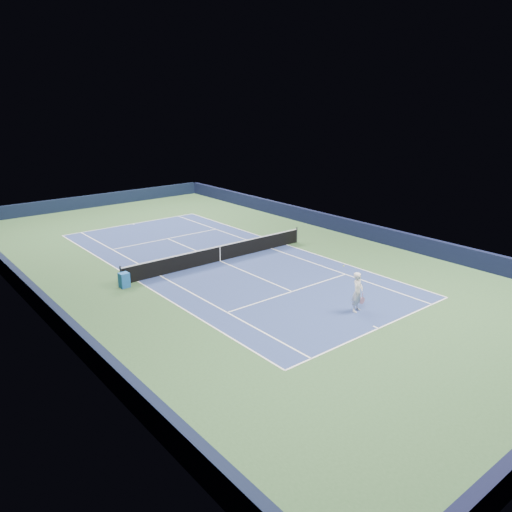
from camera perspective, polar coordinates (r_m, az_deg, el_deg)
ground at (r=30.43m, az=-4.12°, el=-0.58°), size 40.00×40.00×0.00m
wall_far at (r=47.42m, az=-18.17°, el=5.99°), size 22.00×0.35×1.10m
wall_right at (r=37.28m, az=9.60°, el=3.56°), size 0.35×40.00×1.10m
wall_left at (r=26.00m, az=-24.08°, el=-4.17°), size 0.35×40.00×1.10m
court_surface at (r=30.43m, az=-4.12°, el=-0.58°), size 10.97×23.77×0.01m
baseline_far at (r=40.38m, az=-13.92°, el=3.60°), size 10.97×0.08×0.00m
baseline_near at (r=22.45m, az=13.84°, el=-8.03°), size 10.97×0.08×0.00m
sideline_doubles_right at (r=33.72m, az=3.51°, el=1.30°), size 0.08×23.77×0.00m
sideline_doubles_left at (r=27.84m, az=-13.39°, el=-2.81°), size 0.08×23.77×0.00m
sideline_singles_right at (r=32.84m, az=1.75°, el=0.87°), size 0.08×23.77×0.00m
sideline_singles_left at (r=28.41m, az=-10.92°, el=-2.22°), size 0.08×23.77×0.00m
service_line_far at (r=35.64m, az=-10.07°, el=1.97°), size 8.23×0.08×0.00m
service_line_near at (r=25.76m, az=4.14°, el=-4.07°), size 8.23×0.08×0.00m
center_service_line at (r=30.43m, az=-4.12°, el=-0.57°), size 0.08×12.80×0.00m
center_mark_far at (r=40.25m, az=-13.82°, el=3.56°), size 0.08×0.30×0.00m
center_mark_near at (r=22.52m, az=13.54°, el=-7.91°), size 0.08×0.30×0.00m
tennis_net at (r=30.28m, az=-4.14°, el=0.32°), size 12.90×0.10×1.07m
sponsor_cube at (r=27.04m, az=-14.83°, el=-2.67°), size 0.58×0.47×0.80m
tennis_player at (r=23.57m, az=11.53°, el=-4.06°), size 0.89×1.35×1.97m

